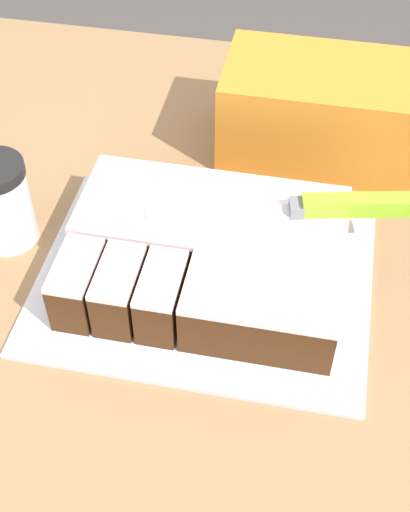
% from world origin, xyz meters
% --- Properties ---
extents(countertop, '(1.40, 1.10, 0.89)m').
position_xyz_m(countertop, '(0.00, 0.00, 0.44)').
color(countertop, '#936D47').
rests_on(countertop, ground_plane).
extents(cake_board, '(0.40, 0.31, 0.01)m').
position_xyz_m(cake_board, '(0.05, 0.00, 0.89)').
color(cake_board, silver).
rests_on(cake_board, countertop).
extents(cake, '(0.32, 0.23, 0.07)m').
position_xyz_m(cake, '(0.06, 0.01, 0.93)').
color(cake, '#472814').
rests_on(cake, cake_board).
extents(knife, '(0.31, 0.09, 0.02)m').
position_xyz_m(knife, '(0.19, 0.07, 0.98)').
color(knife, silver).
rests_on(knife, cake).
extents(coffee_cup, '(0.08, 0.08, 0.12)m').
position_xyz_m(coffee_cup, '(-0.21, 0.03, 0.95)').
color(coffee_cup, white).
rests_on(coffee_cup, countertop).
extents(storage_box, '(0.27, 0.16, 0.13)m').
position_xyz_m(storage_box, '(0.16, 0.28, 0.96)').
color(storage_box, orange).
rests_on(storage_box, countertop).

